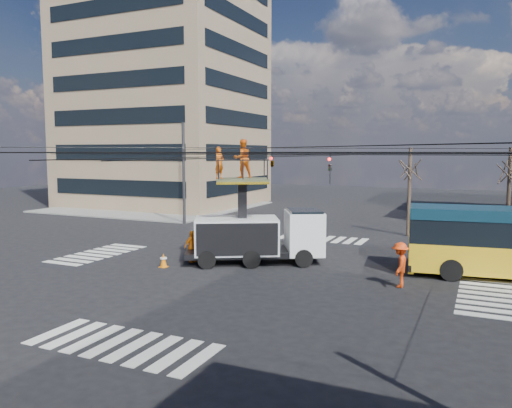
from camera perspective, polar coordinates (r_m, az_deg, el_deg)
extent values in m
plane|color=black|center=(24.10, 0.48, -7.74)|extent=(120.00, 120.00, 0.00)
cube|color=slate|center=(52.55, -11.11, -0.30)|extent=(18.00, 18.00, 0.12)
cube|color=#897857|center=(56.04, -10.44, 15.43)|extent=(18.00, 16.00, 30.00)
cube|color=black|center=(49.04, -15.53, 1.82)|extent=(15.30, 0.12, 1.50)
cube|color=black|center=(50.78, -1.81, 2.17)|extent=(0.12, 13.60, 1.50)
cube|color=black|center=(48.92, -15.64, 5.71)|extent=(15.30, 0.12, 1.50)
cube|color=black|center=(50.67, -1.83, 5.93)|extent=(0.12, 13.60, 1.50)
cube|color=black|center=(49.03, -15.75, 9.61)|extent=(15.30, 0.12, 1.50)
cube|color=black|center=(50.77, -1.84, 9.70)|extent=(0.12, 13.60, 1.50)
cube|color=black|center=(49.36, -15.86, 13.47)|extent=(15.30, 0.12, 1.50)
cube|color=black|center=(51.10, -1.85, 13.43)|extent=(0.12, 13.60, 1.50)
cube|color=black|center=(49.92, -15.98, 17.26)|extent=(15.30, 0.12, 1.50)
cube|color=black|center=(51.63, -1.87, 17.10)|extent=(0.12, 13.60, 1.50)
cube|color=black|center=(50.69, -16.10, 20.96)|extent=(15.30, 0.12, 1.50)
cube|color=black|center=(52.38, -1.88, 20.68)|extent=(0.12, 13.60, 1.50)
cylinder|color=#2D2D30|center=(39.77, -8.26, 3.45)|extent=(0.24, 0.24, 8.00)
cylinder|color=black|center=(34.71, 8.67, 5.89)|extent=(24.00, 0.03, 0.03)
cylinder|color=black|center=(30.36, -20.75, 5.57)|extent=(0.03, 24.00, 0.03)
cylinder|color=black|center=(13.39, -21.14, 5.50)|extent=(24.00, 0.03, 0.03)
cylinder|color=black|center=(23.41, 0.49, 6.43)|extent=(24.02, 24.02, 0.03)
cylinder|color=black|center=(23.41, 0.49, 6.43)|extent=(24.02, 24.02, 0.03)
cylinder|color=black|center=(22.32, -0.78, 5.68)|extent=(24.00, 0.03, 0.03)
cylinder|color=black|center=(24.51, 1.64, 5.71)|extent=(24.00, 0.03, 0.03)
cylinder|color=black|center=(23.92, -2.15, 5.46)|extent=(0.03, 24.00, 0.03)
cylinder|color=black|center=(22.94, 3.23, 5.43)|extent=(0.03, 24.00, 0.03)
imported|color=black|center=(25.37, 8.46, 4.53)|extent=(0.16, 0.20, 1.00)
imported|color=black|center=(28.59, 1.85, 5.25)|extent=(0.26, 1.24, 0.50)
cylinder|color=#382B21|center=(35.26, 17.11, 1.30)|extent=(0.24, 0.24, 6.00)
cylinder|color=#382B21|center=(34.99, 26.90, 0.89)|extent=(0.24, 0.24, 6.00)
cube|color=black|center=(25.87, -0.22, -5.54)|extent=(7.20, 5.27, 0.30)
cube|color=silver|center=(25.98, 5.52, -3.27)|extent=(2.73, 2.97, 2.20)
cube|color=black|center=(25.86, 5.53, -1.52)|extent=(2.50, 2.78, 0.80)
cube|color=silver|center=(25.66, -2.24, -3.59)|extent=(4.88, 4.20, 1.80)
cylinder|color=black|center=(25.03, 5.47, -6.19)|extent=(0.96, 0.74, 0.90)
cylinder|color=black|center=(27.26, 4.68, -5.18)|extent=(0.96, 0.74, 0.90)
cylinder|color=black|center=(24.75, -0.52, -6.30)|extent=(0.96, 0.74, 0.90)
cylinder|color=black|center=(27.00, -0.80, -5.26)|extent=(0.96, 0.74, 0.90)
cylinder|color=black|center=(24.72, -5.65, -6.34)|extent=(0.96, 0.74, 0.90)
cylinder|color=black|center=(26.98, -5.50, -5.30)|extent=(0.96, 0.74, 0.90)
cube|color=black|center=(25.47, -1.57, -0.47)|extent=(0.61, 0.61, 2.91)
cube|color=#495131|center=(25.35, -1.58, 2.81)|extent=(3.29, 3.09, 0.12)
cube|color=yellow|center=(25.36, -1.58, 2.54)|extent=(3.29, 3.09, 0.12)
imported|color=#E95E0E|center=(25.04, -4.20, 4.72)|extent=(0.51, 0.66, 1.60)
imported|color=#E95E0E|center=(25.81, -1.56, 5.20)|extent=(1.21, 1.22, 1.98)
cube|color=gold|center=(24.79, 17.38, -3.85)|extent=(0.55, 2.48, 2.80)
cube|color=black|center=(25.01, 17.18, -6.44)|extent=(0.47, 2.60, 0.30)
cube|color=gold|center=(24.62, 17.70, -0.99)|extent=(0.30, 1.60, 0.35)
cylinder|color=black|center=(23.91, 21.43, -7.04)|extent=(1.03, 0.42, 1.00)
cylinder|color=black|center=(26.21, 21.09, -5.90)|extent=(1.03, 0.42, 1.00)
cone|color=orange|center=(25.37, -10.52, -6.32)|extent=(0.36, 0.36, 0.71)
imported|color=orange|center=(26.14, -7.35, -4.84)|extent=(0.67, 1.05, 1.66)
imported|color=#E63D0E|center=(22.09, 16.13, -6.69)|extent=(0.73, 1.25, 1.92)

